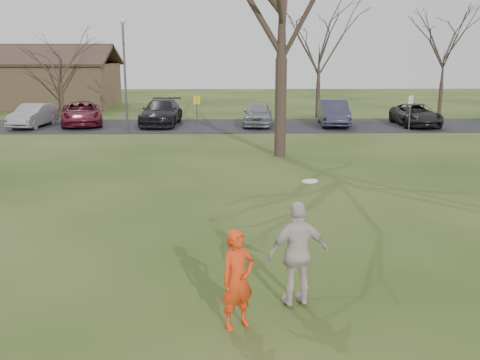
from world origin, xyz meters
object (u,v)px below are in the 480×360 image
object	(u,v)px
car_2	(81,114)
car_4	(258,114)
car_3	(161,112)
catching_play	(298,253)
lamp_post	(124,61)
car_5	(333,113)
player_defender	(238,279)
car_1	(33,115)
car_6	(416,115)

from	to	relation	value
car_2	car_4	world-z (taller)	car_4
car_3	car_4	distance (m)	5.99
catching_play	lamp_post	distance (m)	23.28
car_3	car_5	world-z (taller)	car_5
car_3	lamp_post	world-z (taller)	lamp_post
car_2	lamp_post	xyz separation A→B (m)	(3.32, -2.87, 3.21)
player_defender	car_1	xyz separation A→B (m)	(-11.90, 24.93, -0.11)
car_3	car_5	bearing A→B (deg)	-0.19
car_1	car_4	distance (m)	13.61
car_2	car_3	world-z (taller)	car_3
player_defender	car_6	size ratio (longest dim) A/B	0.35
car_2	lamp_post	bearing A→B (deg)	-55.38
catching_play	lamp_post	xyz separation A→B (m)	(-6.94, 22.03, 2.97)
car_1	catching_play	xyz separation A→B (m)	(12.97, -24.19, 0.27)
car_2	catching_play	size ratio (longest dim) A/B	2.25
player_defender	catching_play	distance (m)	1.32
lamp_post	catching_play	bearing A→B (deg)	-72.51
car_5	lamp_post	distance (m)	12.87
car_6	catching_play	distance (m)	26.30
lamp_post	car_3	bearing A→B (deg)	61.08
car_4	car_5	distance (m)	4.68
car_2	car_4	xyz separation A→B (m)	(10.89, -0.50, 0.01)
car_2	car_5	world-z (taller)	car_5
car_6	lamp_post	size ratio (longest dim) A/B	0.76
car_4	car_6	world-z (taller)	car_4
player_defender	car_1	bearing A→B (deg)	82.92
catching_play	car_3	bearing A→B (deg)	102.09
car_5	car_3	bearing A→B (deg)	-177.68
car_2	car_4	bearing A→B (deg)	-17.20
player_defender	car_2	distance (m)	27.23
car_5	car_2	bearing A→B (deg)	-176.77
player_defender	car_5	size ratio (longest dim) A/B	0.36
player_defender	car_1	world-z (taller)	player_defender
player_defender	car_3	distance (m)	26.02
car_5	car_6	xyz separation A→B (m)	(5.03, -0.27, -0.11)
car_2	car_3	size ratio (longest dim) A/B	0.97
car_1	lamp_post	bearing A→B (deg)	-12.71
car_1	car_2	xyz separation A→B (m)	(2.72, 0.70, 0.02)
car_1	car_4	size ratio (longest dim) A/B	0.99
car_2	catching_play	distance (m)	26.92
car_3	lamp_post	size ratio (longest dim) A/B	0.85
car_4	car_6	size ratio (longest dim) A/B	0.89
car_5	lamp_post	world-z (taller)	lamp_post
player_defender	car_4	distance (m)	25.19
car_1	car_6	xyz separation A→B (m)	(23.31, -0.00, -0.03)
car_5	catching_play	size ratio (longest dim) A/B	2.06
car_1	car_5	distance (m)	18.28
car_1	car_2	world-z (taller)	car_2
car_3	car_4	size ratio (longest dim) A/B	1.26
car_3	catching_play	bearing A→B (deg)	-75.59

